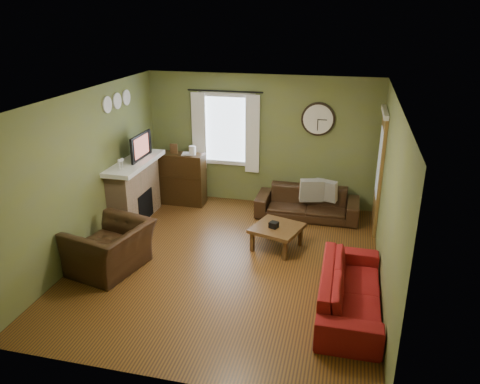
% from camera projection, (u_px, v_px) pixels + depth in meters
% --- Properties ---
extents(floor, '(4.60, 5.20, 0.00)m').
position_uv_depth(floor, '(228.00, 262.00, 7.40)').
color(floor, '#573515').
rests_on(floor, ground).
extents(ceiling, '(4.60, 5.20, 0.00)m').
position_uv_depth(ceiling, '(226.00, 97.00, 6.46)').
color(ceiling, white).
rests_on(ceiling, ground).
extents(wall_left, '(0.00, 5.20, 2.60)m').
position_uv_depth(wall_left, '(88.00, 173.00, 7.43)').
color(wall_left, olive).
rests_on(wall_left, ground).
extents(wall_right, '(0.00, 5.20, 2.60)m').
position_uv_depth(wall_right, '(388.00, 199.00, 6.43)').
color(wall_right, olive).
rests_on(wall_right, ground).
extents(wall_back, '(4.60, 0.00, 2.60)m').
position_uv_depth(wall_back, '(261.00, 141.00, 9.28)').
color(wall_back, olive).
rests_on(wall_back, ground).
extents(wall_front, '(4.60, 0.00, 2.60)m').
position_uv_depth(wall_front, '(159.00, 276.00, 4.57)').
color(wall_front, olive).
rests_on(wall_front, ground).
extents(fireplace, '(0.40, 1.40, 1.10)m').
position_uv_depth(fireplace, '(135.00, 193.00, 8.70)').
color(fireplace, tan).
rests_on(fireplace, floor).
extents(firebox, '(0.04, 0.60, 0.55)m').
position_uv_depth(firebox, '(145.00, 206.00, 8.75)').
color(firebox, black).
rests_on(firebox, fireplace).
extents(mantel, '(0.58, 1.60, 0.08)m').
position_uv_depth(mantel, '(134.00, 163.00, 8.48)').
color(mantel, white).
rests_on(mantel, fireplace).
extents(tv, '(0.08, 0.60, 0.35)m').
position_uv_depth(tv, '(137.00, 149.00, 8.53)').
color(tv, black).
rests_on(tv, mantel).
extents(tv_screen, '(0.02, 0.62, 0.36)m').
position_uv_depth(tv_screen, '(141.00, 146.00, 8.50)').
color(tv_screen, '#994C3F').
rests_on(tv_screen, mantel).
extents(medallion_left, '(0.28, 0.28, 0.03)m').
position_uv_depth(medallion_left, '(107.00, 105.00, 7.81)').
color(medallion_left, white).
rests_on(medallion_left, wall_left).
extents(medallion_mid, '(0.28, 0.28, 0.03)m').
position_uv_depth(medallion_mid, '(117.00, 101.00, 8.12)').
color(medallion_mid, white).
rests_on(medallion_mid, wall_left).
extents(medallion_right, '(0.28, 0.28, 0.03)m').
position_uv_depth(medallion_right, '(126.00, 98.00, 8.44)').
color(medallion_right, white).
rests_on(medallion_right, wall_left).
extents(window_pane, '(1.00, 0.02, 1.30)m').
position_uv_depth(window_pane, '(227.00, 129.00, 9.35)').
color(window_pane, silver).
rests_on(window_pane, wall_back).
extents(curtain_rod, '(0.03, 0.03, 1.50)m').
position_uv_depth(curtain_rod, '(225.00, 91.00, 8.98)').
color(curtain_rod, black).
rests_on(curtain_rod, wall_back).
extents(curtain_left, '(0.28, 0.04, 1.55)m').
position_uv_depth(curtain_left, '(199.00, 131.00, 9.39)').
color(curtain_left, white).
rests_on(curtain_left, wall_back).
extents(curtain_right, '(0.28, 0.04, 1.55)m').
position_uv_depth(curtain_right, '(252.00, 134.00, 9.15)').
color(curtain_right, white).
rests_on(curtain_right, wall_back).
extents(wall_clock, '(0.64, 0.06, 0.64)m').
position_uv_depth(wall_clock, '(318.00, 119.00, 8.82)').
color(wall_clock, white).
rests_on(wall_clock, wall_back).
extents(door, '(0.05, 0.90, 2.10)m').
position_uv_depth(door, '(379.00, 173.00, 8.20)').
color(door, brown).
rests_on(door, floor).
extents(bookshelf, '(0.89, 0.38, 1.06)m').
position_uv_depth(bookshelf, '(183.00, 179.00, 9.48)').
color(bookshelf, black).
rests_on(bookshelf, floor).
extents(book, '(0.22, 0.27, 0.02)m').
position_uv_depth(book, '(182.00, 159.00, 9.29)').
color(book, '#4C3218').
rests_on(book, bookshelf).
extents(sofa_brown, '(1.93, 0.76, 0.56)m').
position_uv_depth(sofa_brown, '(307.00, 203.00, 8.93)').
color(sofa_brown, black).
rests_on(sofa_brown, floor).
extents(pillow_left, '(0.46, 0.24, 0.44)m').
position_uv_depth(pillow_left, '(312.00, 190.00, 8.82)').
color(pillow_left, gray).
rests_on(pillow_left, sofa_brown).
extents(pillow_right, '(0.43, 0.25, 0.41)m').
position_uv_depth(pillow_right, '(326.00, 190.00, 8.81)').
color(pillow_right, gray).
rests_on(pillow_right, sofa_brown).
extents(sofa_red, '(0.78, 2.00, 0.59)m').
position_uv_depth(sofa_red, '(350.00, 290.00, 6.14)').
color(sofa_red, maroon).
rests_on(sofa_red, floor).
extents(armchair, '(1.21, 1.32, 0.73)m').
position_uv_depth(armchair, '(110.00, 248.00, 7.07)').
color(armchair, black).
rests_on(armchair, floor).
extents(coffee_table, '(0.93, 0.93, 0.40)m').
position_uv_depth(coffee_table, '(277.00, 237.00, 7.77)').
color(coffee_table, '#4C3218').
rests_on(coffee_table, floor).
extents(tissue_box, '(0.17, 0.17, 0.10)m').
position_uv_depth(tissue_box, '(274.00, 227.00, 7.66)').
color(tissue_box, black).
rests_on(tissue_box, coffee_table).
extents(wine_glass_a, '(0.07, 0.07, 0.19)m').
position_uv_depth(wine_glass_a, '(120.00, 165.00, 7.93)').
color(wine_glass_a, white).
rests_on(wine_glass_a, mantel).
extents(wine_glass_b, '(0.06, 0.06, 0.19)m').
position_uv_depth(wine_glass_b, '(122.00, 163.00, 8.01)').
color(wine_glass_b, white).
rests_on(wine_glass_b, mantel).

